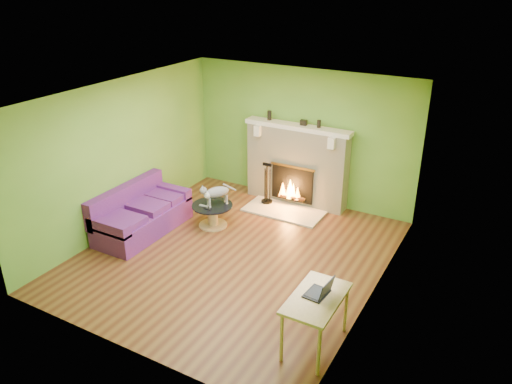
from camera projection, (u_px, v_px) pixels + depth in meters
floor at (235, 255)px, 8.07m from camera, size 5.00×5.00×0.00m
ceiling at (232, 96)px, 7.00m from camera, size 5.00×5.00×0.00m
wall_back at (302, 136)px, 9.52m from camera, size 5.00×0.00×5.00m
wall_front at (116, 258)px, 5.54m from camera, size 5.00×0.00×5.00m
wall_left at (121, 156)px, 8.53m from camera, size 0.00×5.00×5.00m
wall_right at (380, 214)px, 6.53m from camera, size 0.00×5.00×5.00m
window_frame at (358, 225)px, 5.72m from camera, size 0.00×1.20×1.20m
window_pane at (357, 225)px, 5.72m from camera, size 0.00×1.06×1.06m
fireplace at (297, 165)px, 9.59m from camera, size 2.10×0.46×1.58m
hearth at (284, 211)px, 9.49m from camera, size 1.50×0.75×0.03m
mantel at (298, 127)px, 9.26m from camera, size 2.10×0.28×0.08m
sofa at (141, 215)px, 8.69m from camera, size 0.85×1.79×0.80m
coffee_table at (213, 214)px, 8.89m from camera, size 0.73×0.73×0.41m
desk at (316, 303)px, 5.88m from camera, size 0.56×0.97×0.72m
cat at (217, 194)px, 8.74m from camera, size 0.56×0.67×0.41m
remote_silver at (204, 206)px, 8.76m from camera, size 0.17×0.06×0.02m
remote_black at (207, 209)px, 8.66m from camera, size 0.16×0.07×0.02m
laptop at (317, 286)px, 5.85m from camera, size 0.30×0.34×0.24m
fire_tools at (267, 183)px, 9.64m from camera, size 0.22×0.22×0.82m
mantel_vase_left at (269, 115)px, 9.50m from camera, size 0.08×0.08×0.18m
mantel_vase_right at (319, 124)px, 9.06m from camera, size 0.07×0.07×0.14m
mantel_box at (304, 123)px, 9.20m from camera, size 0.12×0.08×0.10m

